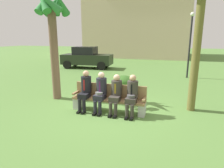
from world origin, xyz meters
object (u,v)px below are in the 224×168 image
(palm_tree_tall, at_px, (52,21))
(shrub_near_bench, at_px, (124,82))
(seated_man_centerright, at_px, (116,92))
(seated_man_rightmost, at_px, (132,93))
(seated_man_centerleft, at_px, (101,90))
(building_backdrop, at_px, (140,15))
(parked_car_near, at_px, (87,57))
(park_bench, at_px, (109,98))
(seated_man_leftmost, at_px, (85,88))
(street_lamp, at_px, (190,39))

(palm_tree_tall, bearing_deg, shrub_near_bench, 46.36)
(palm_tree_tall, xyz_separation_m, shrub_near_bench, (2.19, 2.29, -2.67))
(seated_man_centerright, relative_size, seated_man_rightmost, 0.98)
(seated_man_rightmost, distance_m, shrub_near_bench, 3.31)
(seated_man_centerleft, distance_m, seated_man_centerright, 0.52)
(building_backdrop, bearing_deg, parked_car_near, -99.51)
(seated_man_centerleft, relative_size, parked_car_near, 0.33)
(palm_tree_tall, distance_m, building_backdrop, 19.59)
(park_bench, height_order, parked_car_near, parked_car_near)
(park_bench, xyz_separation_m, seated_man_centerleft, (-0.24, -0.13, 0.29))
(park_bench, distance_m, palm_tree_tall, 3.59)
(seated_man_leftmost, height_order, palm_tree_tall, palm_tree_tall)
(seated_man_leftmost, bearing_deg, park_bench, 9.12)
(shrub_near_bench, distance_m, parked_car_near, 6.86)
(seated_man_centerleft, xyz_separation_m, seated_man_rightmost, (1.04, -0.00, -0.01))
(seated_man_centerleft, distance_m, parked_car_near, 9.45)
(park_bench, bearing_deg, building_backdrop, 97.43)
(park_bench, relative_size, seated_man_rightmost, 1.89)
(shrub_near_bench, distance_m, street_lamp, 5.15)
(park_bench, xyz_separation_m, building_backdrop, (-2.63, 20.17, 4.66))
(seated_man_centerright, height_order, street_lamp, street_lamp)
(park_bench, height_order, seated_man_rightmost, seated_man_rightmost)
(seated_man_centerleft, bearing_deg, building_backdrop, 96.71)
(park_bench, relative_size, seated_man_leftmost, 1.83)
(park_bench, bearing_deg, parked_car_near, 119.32)
(park_bench, relative_size, palm_tree_tall, 0.58)
(parked_car_near, relative_size, street_lamp, 1.06)
(seated_man_centerleft, height_order, parked_car_near, parked_car_near)
(seated_man_rightmost, relative_size, shrub_near_bench, 1.27)
(seated_man_leftmost, xyz_separation_m, seated_man_centerleft, (0.55, -0.01, -0.01))
(seated_man_leftmost, height_order, street_lamp, street_lamp)
(seated_man_centerright, xyz_separation_m, parked_car_near, (-4.91, 8.37, 0.12))
(seated_man_centerright, height_order, shrub_near_bench, seated_man_centerright)
(seated_man_leftmost, height_order, seated_man_rightmost, seated_man_leftmost)
(seated_man_leftmost, relative_size, palm_tree_tall, 0.32)
(seated_man_rightmost, bearing_deg, seated_man_centerright, 179.59)
(park_bench, bearing_deg, seated_man_centerleft, -150.75)
(seated_man_centerright, xyz_separation_m, shrub_near_bench, (-0.52, 3.11, -0.39))
(seated_man_leftmost, relative_size, building_backdrop, 0.11)
(seated_man_centerleft, relative_size, street_lamp, 0.35)
(park_bench, relative_size, seated_man_centerright, 1.92)
(shrub_near_bench, bearing_deg, seated_man_centerleft, -89.88)
(seated_man_rightmost, relative_size, building_backdrop, 0.10)
(seated_man_centerleft, relative_size, shrub_near_bench, 1.30)
(parked_car_near, bearing_deg, street_lamp, -12.13)
(seated_man_centerleft, relative_size, seated_man_centerright, 1.04)
(street_lamp, bearing_deg, palm_tree_tall, -131.14)
(seated_man_centerright, relative_size, building_backdrop, 0.10)
(seated_man_leftmost, relative_size, shrub_near_bench, 1.32)
(park_bench, distance_m, shrub_near_bench, 2.99)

